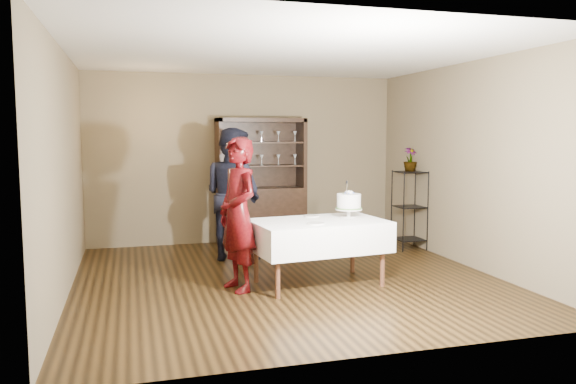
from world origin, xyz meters
name	(u,v)px	position (x,y,z in m)	size (l,w,h in m)	color
floor	(287,278)	(0.00, 0.00, 0.00)	(5.00, 5.00, 0.00)	black
ceiling	(287,53)	(0.00, 0.00, 2.70)	(5.00, 5.00, 0.00)	silver
back_wall	(245,159)	(0.00, 2.50, 1.35)	(5.00, 0.02, 2.70)	#726549
wall_left	(64,172)	(-2.50, 0.00, 1.35)	(0.02, 5.00, 2.70)	#726549
wall_right	(469,165)	(2.50, 0.00, 1.35)	(0.02, 5.00, 2.70)	#726549
china_hutch	(261,202)	(0.20, 2.25, 0.66)	(1.40, 0.48, 2.00)	black
plant_etagere	(409,207)	(2.28, 1.20, 0.65)	(0.42, 0.42, 1.20)	black
cake_table	(319,236)	(0.28, -0.36, 0.58)	(1.61, 1.09, 0.76)	white
woman	(238,214)	(-0.66, -0.33, 0.86)	(0.63, 0.41, 1.73)	#310409
man	(233,194)	(-0.45, 1.18, 0.92)	(0.90, 0.70, 1.84)	black
cake	(349,203)	(0.72, -0.21, 0.94)	(0.37, 0.37, 0.45)	silver
plate_near	(315,223)	(0.17, -0.59, 0.77)	(0.20, 0.20, 0.01)	silver
plate_far	(311,216)	(0.30, -0.05, 0.77)	(0.19, 0.19, 0.01)	silver
potted_plant	(410,160)	(2.30, 1.24, 1.37)	(0.20, 0.20, 0.36)	#4B7337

